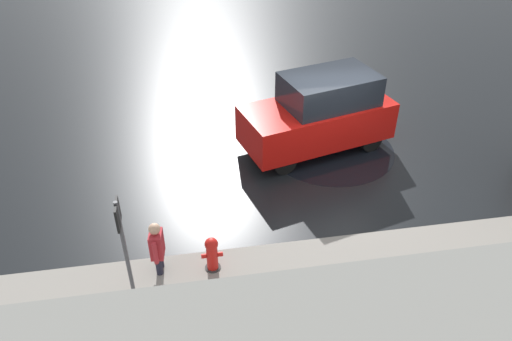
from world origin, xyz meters
TOP-DOWN VIEW (x-y plane):
  - ground_plane at (0.00, 0.00)m, footprint 60.00×60.00m
  - kerb_strip at (0.00, 4.20)m, footprint 24.00×3.20m
  - moving_hatchback at (0.22, -0.97)m, footprint 4.21×2.65m
  - fire_hydrant at (3.44, 3.08)m, footprint 0.42×0.31m
  - pedestrian at (4.46, 2.96)m, footprint 0.28×0.57m
  - sign_post at (4.91, 3.71)m, footprint 0.07×0.44m
  - puddle_patch at (-0.10, -0.79)m, footprint 3.41×3.41m

SIDE VIEW (x-z plane):
  - ground_plane at x=0.00m, z-range 0.00..0.00m
  - puddle_patch at x=-0.10m, z-range 0.00..0.01m
  - kerb_strip at x=0.00m, z-range 0.00..0.04m
  - fire_hydrant at x=3.44m, z-range 0.00..0.80m
  - pedestrian at x=4.46m, z-range 0.07..1.29m
  - moving_hatchback at x=0.22m, z-range 0.00..2.06m
  - sign_post at x=4.91m, z-range 0.38..2.78m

